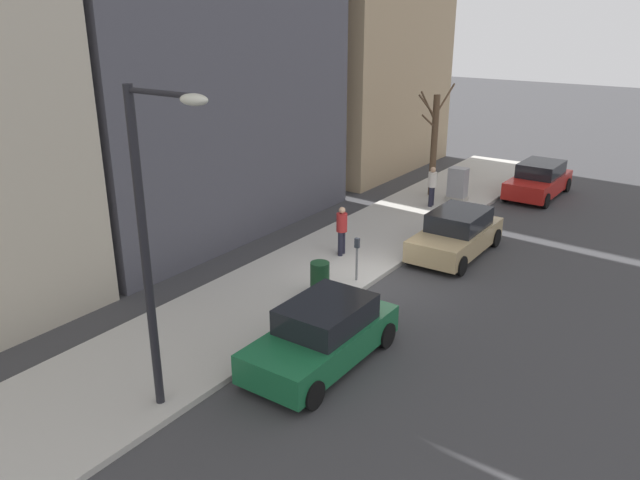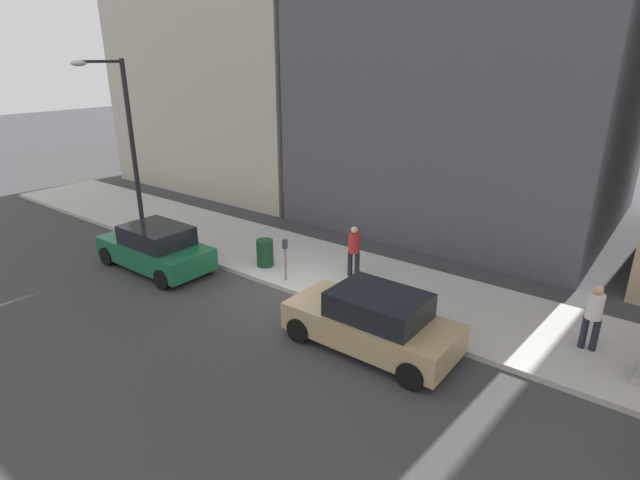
{
  "view_description": "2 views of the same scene",
  "coord_description": "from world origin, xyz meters",
  "views": [
    {
      "loc": [
        -8.48,
        15.31,
        7.86
      ],
      "look_at": [
        1.21,
        1.28,
        1.54
      ],
      "focal_mm": 35.0,
      "sensor_mm": 36.0,
      "label": 1
    },
    {
      "loc": [
        -10.17,
        -9.04,
        6.7
      ],
      "look_at": [
        0.87,
        -0.59,
        1.58
      ],
      "focal_mm": 28.0,
      "sensor_mm": 36.0,
      "label": 2
    }
  ],
  "objects": [
    {
      "name": "ground_plane",
      "position": [
        0.0,
        0.0,
        0.0
      ],
      "size": [
        120.0,
        120.0,
        0.0
      ],
      "primitive_type": "plane",
      "color": "#38383A"
    },
    {
      "name": "pedestrian_midblock",
      "position": [
        1.96,
        -1.08,
        1.09
      ],
      "size": [
        0.36,
        0.4,
        1.66
      ],
      "rotation": [
        0.0,
        0.0,
        1.77
      ],
      "color": "#1E1E2D",
      "rests_on": "sidewalk"
    },
    {
      "name": "trash_bin",
      "position": [
        0.9,
        1.73,
        0.6
      ],
      "size": [
        0.56,
        0.56,
        0.9
      ],
      "primitive_type": "cylinder",
      "color": "#14381E",
      "rests_on": "sidewalk"
    },
    {
      "name": "pedestrian_near_meter",
      "position": [
        1.87,
        -7.85,
        1.09
      ],
      "size": [
        0.36,
        0.4,
        1.66
      ],
      "rotation": [
        0.0,
        0.0,
        1.67
      ],
      "color": "#1E1E2D",
      "rests_on": "sidewalk"
    },
    {
      "name": "streetlamp",
      "position": [
        0.28,
        8.11,
        4.02
      ],
      "size": [
        1.97,
        0.32,
        6.5
      ],
      "color": "black",
      "rests_on": "sidewalk"
    },
    {
      "name": "sidewalk",
      "position": [
        2.0,
        0.0,
        0.07
      ],
      "size": [
        4.0,
        36.0,
        0.15
      ],
      "primitive_type": "cube",
      "color": "#B2AFA8",
      "rests_on": "ground"
    },
    {
      "name": "parking_meter",
      "position": [
        0.45,
        0.43,
        0.98
      ],
      "size": [
        0.14,
        0.1,
        1.35
      ],
      "color": "slate",
      "rests_on": "sidewalk"
    },
    {
      "name": "parked_car_tan",
      "position": [
        -1.02,
        -3.63,
        0.74
      ],
      "size": [
        1.93,
        4.2,
        1.52
      ],
      "rotation": [
        0.0,
        0.0,
        0.0
      ],
      "color": "tan",
      "rests_on": "ground"
    },
    {
      "name": "office_block_center",
      "position": [
        11.43,
        -0.98,
        8.17
      ],
      "size": [
        11.86,
        11.86,
        16.34
      ],
      "primitive_type": "cube",
      "color": "#4C4C56",
      "rests_on": "ground"
    },
    {
      "name": "parked_car_green",
      "position": [
        -1.23,
        4.69,
        0.74
      ],
      "size": [
        1.94,
        4.21,
        1.52
      ],
      "rotation": [
        0.0,
        0.0,
        -0.01
      ],
      "color": "#196038",
      "rests_on": "ground"
    }
  ]
}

